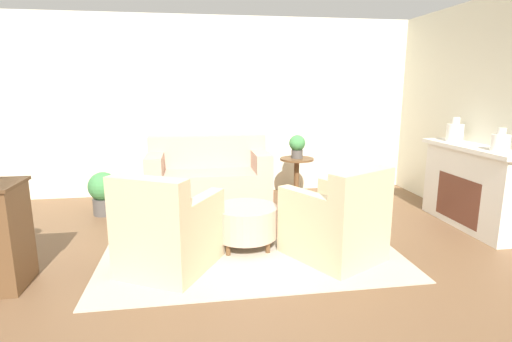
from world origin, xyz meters
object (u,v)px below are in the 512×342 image
object	(u,v)px
ottoman_table	(245,221)
potted_plant_floor	(103,191)
potted_plant_on_side_table	(297,145)
couch	(209,178)
armchair_left	(167,234)
side_table	(297,171)
vase_mantel_far	(501,142)
armchair_right	(337,224)
vase_mantel_near	(455,132)

from	to	relation	value
ottoman_table	potted_plant_floor	xyz separation A→B (m)	(-1.77, 1.44, 0.03)
potted_plant_on_side_table	couch	bearing A→B (deg)	175.40
couch	potted_plant_on_side_table	world-z (taller)	potted_plant_on_side_table
armchair_left	side_table	size ratio (longest dim) A/B	1.74
vase_mantel_far	potted_plant_on_side_table	xyz separation A→B (m)	(-1.80, 1.96, -0.28)
armchair_right	potted_plant_floor	world-z (taller)	armchair_right
vase_mantel_far	side_table	bearing A→B (deg)	132.52
couch	side_table	xyz separation A→B (m)	(1.35, -0.11, 0.08)
couch	potted_plant_floor	xyz separation A→B (m)	(-1.46, -0.45, -0.04)
potted_plant_on_side_table	potted_plant_floor	size ratio (longest dim) A/B	0.61
side_table	ottoman_table	bearing A→B (deg)	-120.16
couch	armchair_right	world-z (taller)	couch
ottoman_table	potted_plant_on_side_table	world-z (taller)	potted_plant_on_side_table
armchair_left	vase_mantel_far	bearing A→B (deg)	4.05
vase_mantel_near	potted_plant_floor	xyz separation A→B (m)	(-4.60, 0.82, -0.82)
vase_mantel_near	vase_mantel_far	world-z (taller)	vase_mantel_near
ottoman_table	side_table	size ratio (longest dim) A/B	1.08
armchair_right	vase_mantel_near	distance (m)	2.35
couch	potted_plant_floor	bearing A→B (deg)	-162.80
armchair_left	potted_plant_on_side_table	distance (m)	2.92
potted_plant_on_side_table	potted_plant_floor	distance (m)	2.87
vase_mantel_near	potted_plant_on_side_table	xyz separation A→B (m)	(-1.80, 1.16, -0.30)
armchair_right	vase_mantel_near	size ratio (longest dim) A/B	3.56
armchair_left	ottoman_table	distance (m)	0.91
ottoman_table	side_table	bearing A→B (deg)	59.84
couch	vase_mantel_near	size ratio (longest dim) A/B	5.76
armchair_right	ottoman_table	bearing A→B (deg)	153.77
armchair_right	ottoman_table	xyz separation A→B (m)	(-0.88, 0.43, -0.07)
couch	ottoman_table	size ratio (longest dim) A/B	2.61
couch	armchair_left	size ratio (longest dim) A/B	1.62
couch	potted_plant_floor	size ratio (longest dim) A/B	3.07
ottoman_table	vase_mantel_near	size ratio (longest dim) A/B	2.21
vase_mantel_far	potted_plant_floor	size ratio (longest dim) A/B	0.44
potted_plant_floor	armchair_right	bearing A→B (deg)	-35.31
vase_mantel_far	potted_plant_on_side_table	world-z (taller)	vase_mantel_far
armchair_left	vase_mantel_near	bearing A→B (deg)	16.14
side_table	vase_mantel_far	size ratio (longest dim) A/B	2.51
ottoman_table	side_table	xyz separation A→B (m)	(1.04, 1.78, 0.14)
side_table	vase_mantel_near	bearing A→B (deg)	-32.96
armchair_right	vase_mantel_near	bearing A→B (deg)	28.31
side_table	potted_plant_floor	bearing A→B (deg)	-173.04
armchair_right	ottoman_table	distance (m)	0.98
ottoman_table	vase_mantel_near	world-z (taller)	vase_mantel_near
potted_plant_floor	side_table	bearing A→B (deg)	6.96
couch	armchair_right	bearing A→B (deg)	-62.89
ottoman_table	vase_mantel_far	distance (m)	2.96
couch	potted_plant_floor	world-z (taller)	couch
armchair_left	vase_mantel_near	xyz separation A→B (m)	(3.63, 1.05, 0.78)
couch	vase_mantel_far	xyz separation A→B (m)	(3.14, -2.07, 0.76)
couch	side_table	bearing A→B (deg)	-4.60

